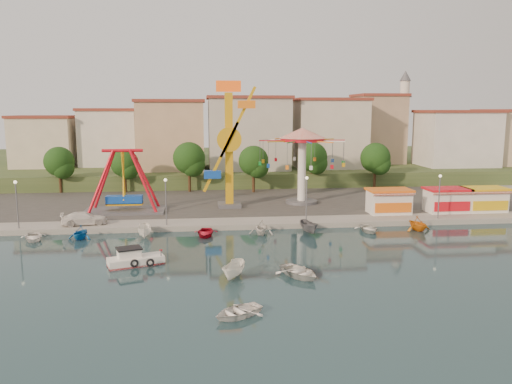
{
  "coord_description": "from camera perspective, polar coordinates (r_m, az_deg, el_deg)",
  "views": [
    {
      "loc": [
        -3.71,
        -42.63,
        13.42
      ],
      "look_at": [
        2.25,
        14.0,
        4.0
      ],
      "focal_mm": 35.0,
      "sensor_mm": 36.0,
      "label": 1
    }
  ],
  "objects": [
    {
      "name": "kamikaze_tower",
      "position": [
        65.46,
        -2.89,
        5.12
      ],
      "size": [
        5.11,
        3.1,
        16.5
      ],
      "color": "#59595E",
      "rests_on": "quay_deck"
    },
    {
      "name": "moored_boat_2",
      "position": [
        54.33,
        -12.6,
        -4.39
      ],
      "size": [
        1.62,
        3.68,
        1.39
      ],
      "primitive_type": "imported",
      "rotation": [
        0.0,
        0.0,
        0.07
      ],
      "color": "white",
      "rests_on": "ground"
    },
    {
      "name": "hill_terrace",
      "position": [
        110.34,
        -4.05,
        3.17
      ],
      "size": [
        200.0,
        60.0,
        3.0
      ],
      "primitive_type": "cube",
      "color": "#384C26",
      "rests_on": "ground"
    },
    {
      "name": "moored_boat_1",
      "position": [
        55.49,
        -19.45,
        -4.37
      ],
      "size": [
        3.04,
        3.31,
        1.47
      ],
      "primitive_type": "imported",
      "rotation": [
        0.0,
        0.0,
        -0.26
      ],
      "color": "#1466B4",
      "rests_on": "ground"
    },
    {
      "name": "moored_boat_0",
      "position": [
        56.88,
        -24.11,
        -4.71
      ],
      "size": [
        3.44,
        4.11,
        0.73
      ],
      "primitive_type": "imported",
      "rotation": [
        0.0,
        0.0,
        0.3
      ],
      "color": "white",
      "rests_on": "ground"
    },
    {
      "name": "building_3",
      "position": [
        92.09,
        -0.19,
        5.77
      ],
      "size": [
        12.59,
        10.5,
        9.2
      ],
      "primitive_type": "cube",
      "color": "beige",
      "rests_on": "hill_terrace"
    },
    {
      "name": "cabin_motorboat",
      "position": [
        45.26,
        -13.73,
        -7.54
      ],
      "size": [
        5.09,
        3.25,
        1.67
      ],
      "rotation": [
        0.0,
        0.0,
        0.33
      ],
      "color": "white",
      "rests_on": "ground"
    },
    {
      "name": "lamp_post_1",
      "position": [
        56.74,
        -10.24,
        -1.24
      ],
      "size": [
        0.14,
        0.14,
        5.0
      ],
      "primitive_type": "cylinder",
      "color": "#59595E",
      "rests_on": "quay_deck"
    },
    {
      "name": "moored_boat_6",
      "position": [
        57.0,
        12.76,
        -4.08
      ],
      "size": [
        2.65,
        3.62,
        0.73
      ],
      "primitive_type": "imported",
      "rotation": [
        0.0,
        0.0,
        0.04
      ],
      "color": "silver",
      "rests_on": "ground"
    },
    {
      "name": "tree_1",
      "position": [
        80.25,
        -14.81,
        3.2
      ],
      "size": [
        4.35,
        4.35,
        6.8
      ],
      "color": "#382314",
      "rests_on": "quay_deck"
    },
    {
      "name": "minaret",
      "position": [
        104.48,
        16.52,
        8.53
      ],
      "size": [
        2.8,
        2.8,
        18.0
      ],
      "color": "silver",
      "rests_on": "hill_terrace"
    },
    {
      "name": "building_0",
      "position": [
        93.63,
        -24.6,
        5.8
      ],
      "size": [
        9.26,
        9.53,
        11.87
      ],
      "primitive_type": "cube",
      "color": "beige",
      "rests_on": "hill_terrace"
    },
    {
      "name": "lamp_post_2",
      "position": [
        57.78,
        5.79,
        -0.94
      ],
      "size": [
        0.14,
        0.14,
        5.0
      ],
      "primitive_type": "cylinder",
      "color": "#59595E",
      "rests_on": "quay_deck"
    },
    {
      "name": "tree_0",
      "position": [
        83.05,
        -21.58,
        3.24
      ],
      "size": [
        4.6,
        4.6,
        7.19
      ],
      "color": "#382314",
      "rests_on": "quay_deck"
    },
    {
      "name": "moored_boat_5",
      "position": [
        55.14,
        6.07,
        -4.01
      ],
      "size": [
        1.99,
        3.73,
        1.37
      ],
      "primitive_type": "imported",
      "rotation": [
        0.0,
        0.0,
        0.2
      ],
      "color": "#5B5A60",
      "rests_on": "ground"
    },
    {
      "name": "ground",
      "position": [
        44.85,
        -0.99,
        -8.02
      ],
      "size": [
        200.0,
        200.0,
        0.0
      ],
      "primitive_type": "plane",
      "color": "#122B34",
      "rests_on": "ground"
    },
    {
      "name": "building_2",
      "position": [
        94.82,
        -8.76,
        6.38
      ],
      "size": [
        11.95,
        9.28,
        11.23
      ],
      "primitive_type": "cube",
      "color": "tan",
      "rests_on": "hill_terrace"
    },
    {
      "name": "quay_deck",
      "position": [
        105.52,
        -3.95,
        2.23
      ],
      "size": [
        200.0,
        100.0,
        0.6
      ],
      "primitive_type": "cube",
      "color": "#9E998E",
      "rests_on": "ground"
    },
    {
      "name": "skiff",
      "position": [
        40.47,
        -2.54,
        -8.96
      ],
      "size": [
        2.61,
        3.78,
        1.37
      ],
      "primitive_type": "imported",
      "rotation": [
        0.0,
        0.0,
        -0.4
      ],
      "color": "white",
      "rests_on": "ground"
    },
    {
      "name": "tree_5",
      "position": [
        83.29,
        13.48,
        3.82
      ],
      "size": [
        4.83,
        4.83,
        7.54
      ],
      "color": "#382314",
      "rests_on": "quay_deck"
    },
    {
      "name": "building_5",
      "position": [
        99.84,
        15.28,
        6.3
      ],
      "size": [
        12.77,
        10.96,
        11.21
      ],
      "primitive_type": "cube",
      "color": "tan",
      "rests_on": "hill_terrace"
    },
    {
      "name": "moored_boat_4",
      "position": [
        54.27,
        0.63,
        -4.04
      ],
      "size": [
        3.34,
        3.65,
        1.63
      ],
      "primitive_type": "imported",
      "rotation": [
        0.0,
        0.0,
        -0.24
      ],
      "color": "silver",
      "rests_on": "ground"
    },
    {
      "name": "moored_boat_3",
      "position": [
        54.03,
        -5.84,
        -4.63
      ],
      "size": [
        2.88,
        3.82,
        0.75
      ],
      "primitive_type": "imported",
      "rotation": [
        0.0,
        0.0,
        -0.09
      ],
      "color": "#B00E23",
      "rests_on": "ground"
    },
    {
      "name": "rowboat_b",
      "position": [
        33.62,
        -2.13,
        -13.47
      ],
      "size": [
        4.26,
        3.94,
        0.72
      ],
      "primitive_type": "imported",
      "rotation": [
        0.0,
        0.0,
        -1.02
      ],
      "color": "white",
      "rests_on": "ground"
    },
    {
      "name": "booth_mid",
      "position": [
        67.45,
        20.94,
        -0.84
      ],
      "size": [
        5.4,
        3.78,
        3.08
      ],
      "color": "white",
      "rests_on": "quay_deck"
    },
    {
      "name": "booth_left",
      "position": [
        64.4,
        14.95,
        -1.0
      ],
      "size": [
        5.4,
        3.78,
        3.08
      ],
      "color": "white",
      "rests_on": "quay_deck"
    },
    {
      "name": "pirate_ship_ride",
      "position": [
        64.83,
        -14.88,
        1.07
      ],
      "size": [
        10.0,
        5.0,
        8.0
      ],
      "color": "#59595E",
      "rests_on": "quay_deck"
    },
    {
      "name": "tree_2",
      "position": [
        78.83,
        -7.66,
        3.85
      ],
      "size": [
        5.02,
        5.02,
        7.85
      ],
      "color": "#382314",
      "rests_on": "quay_deck"
    },
    {
      "name": "building_6",
      "position": [
        103.27,
        21.75,
        6.38
      ],
      "size": [
        8.23,
        8.98,
        12.36
      ],
      "primitive_type": "cube",
      "color": "silver",
      "rests_on": "hill_terrace"
    },
    {
      "name": "lamp_post_3",
      "position": [
        63.0,
        20.19,
        -0.62
      ],
      "size": [
        0.14,
        0.14,
        5.0
      ],
      "primitive_type": "cylinder",
      "color": "#59595E",
      "rests_on": "quay_deck"
    },
    {
      "name": "building_7",
      "position": [
        113.52,
        25.88,
        5.41
      ],
      "size": [
        11.59,
        10.93,
        8.76
      ],
      "primitive_type": "cube",
      "color": "beige",
      "rests_on": "hill_terrace"
    },
    {
      "name": "booth_right",
      "position": [
        69.86,
        24.61,
        -0.74
      ],
      "size": [
        5.4,
        3.78,
        3.08
      ],
      "color": "white",
      "rests_on": "quay_deck"
    },
    {
      "name": "building_1",
      "position": [
        95.85,
        -16.66,
        5.35
      ],
      "size": [
        12.33,
        9.01,
        8.63
      ],
      "primitive_type": "cube",
      "color": "silver",
      "rests_on": "hill_terrace"
    },
    {
      "name": "moored_boat_7",
      "position": [
        58.94,
        18.0,
        -3.4
      ],
      "size": [
        3.39,
        3.71,
        1.67
      ],
      "primitive_type": "imported",
      "rotation": [
        0.0,
        0.0,
        0.24
      ],
      "color": "orange",
      "rests_on": "ground"
    },
    {
      "name": "tree_3",
      "position": [
        77.78,
        -0.29,
        3.59
      ],
      "size": [
        4.68,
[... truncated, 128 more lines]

